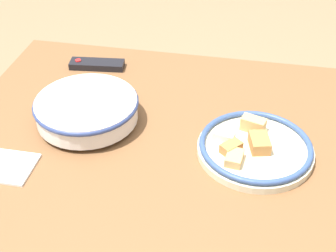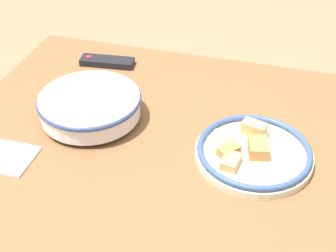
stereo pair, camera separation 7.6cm
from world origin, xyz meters
name	(u,v)px [view 1 (the left image)]	position (x,y,z in m)	size (l,w,h in m)	color
dining_table	(182,167)	(0.00, 0.00, 0.63)	(1.16, 0.85, 0.72)	brown
noodle_bowl	(87,109)	(-0.25, 0.02, 0.76)	(0.26, 0.26, 0.07)	silver
food_plate	(254,147)	(0.17, -0.02, 0.74)	(0.27, 0.27, 0.05)	beige
tv_remote	(97,64)	(-0.31, 0.29, 0.73)	(0.17, 0.07, 0.02)	black
folded_napkin	(1,166)	(-0.39, -0.18, 0.72)	(0.15, 0.11, 0.01)	white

